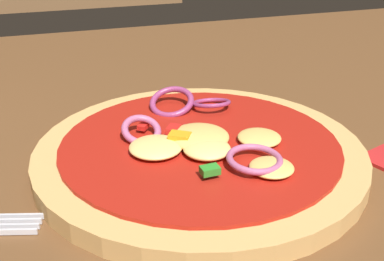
# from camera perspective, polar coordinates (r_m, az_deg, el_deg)

# --- Properties ---
(dining_table) EXTENTS (1.18, 0.91, 0.03)m
(dining_table) POSITION_cam_1_polar(r_m,az_deg,el_deg) (0.43, -2.82, -3.85)
(dining_table) COLOR brown
(dining_table) RESTS_ON ground
(pizza) EXTENTS (0.27, 0.27, 0.04)m
(pizza) POSITION_cam_1_polar(r_m,az_deg,el_deg) (0.39, 0.93, -2.48)
(pizza) COLOR tan
(pizza) RESTS_ON dining_table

